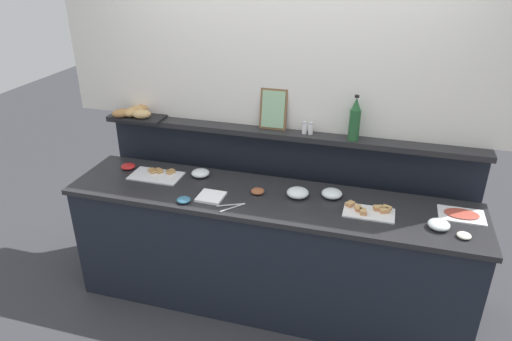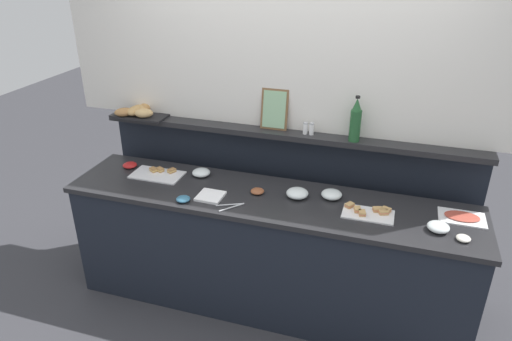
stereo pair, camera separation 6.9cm
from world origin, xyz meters
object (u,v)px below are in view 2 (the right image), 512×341
at_px(glass_bowl_medium, 332,195).
at_px(glass_bowl_extra, 201,173).
at_px(cold_cuts_platter, 462,217).
at_px(glass_bowl_large, 438,227).
at_px(salt_shaker, 305,128).
at_px(bread_basket, 139,112).
at_px(condiment_bowl_cream, 257,191).
at_px(framed_picture, 274,109).
at_px(napkin_stack, 210,196).
at_px(condiment_bowl_red, 463,238).
at_px(serving_tongs, 231,206).
at_px(condiment_bowl_dark, 130,165).
at_px(sandwich_platter_front, 369,213).
at_px(sandwich_platter_side, 158,174).
at_px(wine_bottle_green, 356,121).
at_px(pepper_shaker, 311,129).
at_px(glass_bowl_small, 297,194).
at_px(condiment_bowl_teal, 183,199).

height_order(glass_bowl_medium, glass_bowl_extra, glass_bowl_medium).
height_order(cold_cuts_platter, glass_bowl_large, glass_bowl_large).
relative_size(salt_shaker, bread_basket, 0.22).
height_order(condiment_bowl_cream, framed_picture, framed_picture).
bearing_deg(napkin_stack, glass_bowl_medium, 16.93).
distance_m(cold_cuts_platter, condiment_bowl_red, 0.25).
distance_m(cold_cuts_platter, glass_bowl_large, 0.24).
relative_size(serving_tongs, bread_basket, 0.43).
bearing_deg(napkin_stack, bread_basket, 147.54).
height_order(condiment_bowl_dark, serving_tongs, condiment_bowl_dark).
relative_size(sandwich_platter_front, condiment_bowl_cream, 3.44).
height_order(sandwich_platter_front, sandwich_platter_side, same).
distance_m(sandwich_platter_front, cold_cuts_platter, 0.57).
bearing_deg(sandwich_platter_front, wine_bottle_green, 112.66).
distance_m(serving_tongs, pepper_shaker, 0.80).
height_order(glass_bowl_extra, serving_tongs, glass_bowl_extra).
bearing_deg(condiment_bowl_red, glass_bowl_small, 168.36).
distance_m(sandwich_platter_front, glass_bowl_extra, 1.23).
height_order(condiment_bowl_dark, bread_basket, bread_basket).
distance_m(glass_bowl_small, wine_bottle_green, 0.62).
relative_size(condiment_bowl_cream, bread_basket, 0.23).
xyz_separation_m(glass_bowl_extra, pepper_shaker, (0.75, 0.25, 0.34)).
relative_size(condiment_bowl_teal, salt_shaker, 1.07).
height_order(wine_bottle_green, salt_shaker, wine_bottle_green).
relative_size(sandwich_platter_side, condiment_bowl_teal, 4.01).
xyz_separation_m(sandwich_platter_side, cold_cuts_platter, (2.09, 0.02, 0.00)).
relative_size(glass_bowl_large, condiment_bowl_cream, 1.41).
xyz_separation_m(glass_bowl_medium, condiment_bowl_cream, (-0.49, -0.09, -0.01)).
bearing_deg(condiment_bowl_teal, pepper_shaker, 41.50).
relative_size(glass_bowl_small, glass_bowl_extra, 1.13).
height_order(glass_bowl_medium, bread_basket, bread_basket).
distance_m(cold_cuts_platter, bread_basket, 2.42).
relative_size(napkin_stack, framed_picture, 0.58).
bearing_deg(wine_bottle_green, glass_bowl_large, -39.27).
relative_size(cold_cuts_platter, condiment_bowl_red, 3.40).
relative_size(condiment_bowl_teal, serving_tongs, 0.54).
height_order(glass_bowl_extra, condiment_bowl_red, glass_bowl_extra).
bearing_deg(salt_shaker, cold_cuts_platter, -16.05).
xyz_separation_m(glass_bowl_medium, salt_shaker, (-0.26, 0.29, 0.34)).
bearing_deg(glass_bowl_small, napkin_stack, -162.12).
distance_m(glass_bowl_medium, glass_bowl_small, 0.23).
xyz_separation_m(glass_bowl_small, glass_bowl_extra, (-0.74, 0.10, -0.00)).
xyz_separation_m(glass_bowl_extra, condiment_bowl_dark, (-0.57, -0.03, -0.01)).
relative_size(glass_bowl_small, condiment_bowl_cream, 1.61).
bearing_deg(sandwich_platter_side, condiment_bowl_dark, 168.73).
bearing_deg(cold_cuts_platter, bread_basket, 173.22).
bearing_deg(condiment_bowl_dark, glass_bowl_medium, -0.49).
distance_m(glass_bowl_extra, wine_bottle_green, 1.16).
bearing_deg(cold_cuts_platter, serving_tongs, -168.22).
height_order(glass_bowl_extra, wine_bottle_green, wine_bottle_green).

